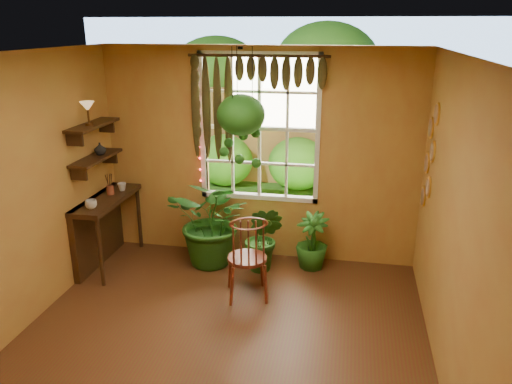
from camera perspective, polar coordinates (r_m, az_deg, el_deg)
floor at (r=4.89m, az=-4.87°, el=-18.25°), size 4.50×4.50×0.00m
ceiling at (r=3.92m, az=-5.97°, el=15.18°), size 4.50×4.50×0.00m
wall_back at (r=6.31m, az=0.33°, el=4.12°), size 4.00×0.00×4.00m
wall_right at (r=4.16m, az=22.26°, el=-5.17°), size 0.00×4.50×4.50m
window at (r=6.26m, az=0.39°, el=7.30°), size 1.52×0.10×1.86m
valance_vine at (r=6.07m, az=-0.62°, el=12.45°), size 1.70×0.12×1.10m
string_lights at (r=6.34m, az=-6.59°, el=7.79°), size 0.03×0.03×1.54m
wall_plates at (r=5.77m, az=19.18°, el=3.75°), size 0.04×0.32×1.10m
counter_ledge at (r=6.60m, az=-17.33°, el=-3.39°), size 0.40×1.20×0.90m
shelf_lower at (r=6.32m, az=-17.79°, el=3.73°), size 0.25×0.90×0.04m
shelf_upper at (r=6.24m, az=-18.15°, el=7.28°), size 0.25×0.90×0.04m
backyard at (r=10.79m, az=6.24°, el=9.74°), size 14.00×10.00×12.00m
windsor_chair at (r=5.61m, az=-0.98°, el=-8.84°), size 0.55×0.57×1.18m
potted_plant_left at (r=6.29m, az=-4.85°, el=-3.30°), size 1.23×1.12×1.18m
potted_plant_mid at (r=6.14m, az=0.87°, el=-5.31°), size 0.58×0.52×0.87m
potted_plant_right at (r=6.29m, az=6.42°, el=-5.58°), size 0.52×0.52×0.72m
hanging_basket at (r=5.88m, az=-1.73°, el=8.26°), size 0.57×0.57×1.40m
cup_a at (r=6.08m, az=-18.33°, el=-1.35°), size 0.17×0.17×0.10m
cup_b at (r=6.62m, az=-15.07°, el=0.58°), size 0.13×0.13×0.10m
brush_jar at (r=6.49m, az=-16.39°, el=0.85°), size 0.09×0.09×0.34m
shelf_vase at (r=6.39m, az=-17.40°, el=4.76°), size 0.18×0.18×0.15m
tiffany_lamp at (r=6.11m, az=-18.70°, el=9.10°), size 0.17×0.17×0.28m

